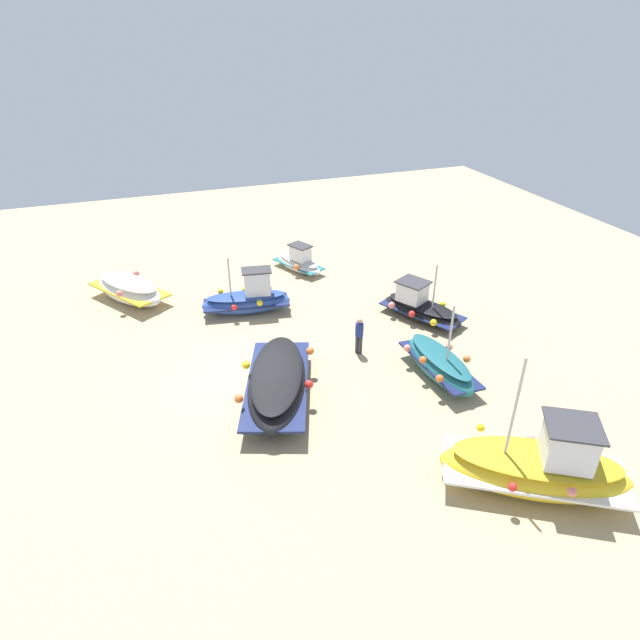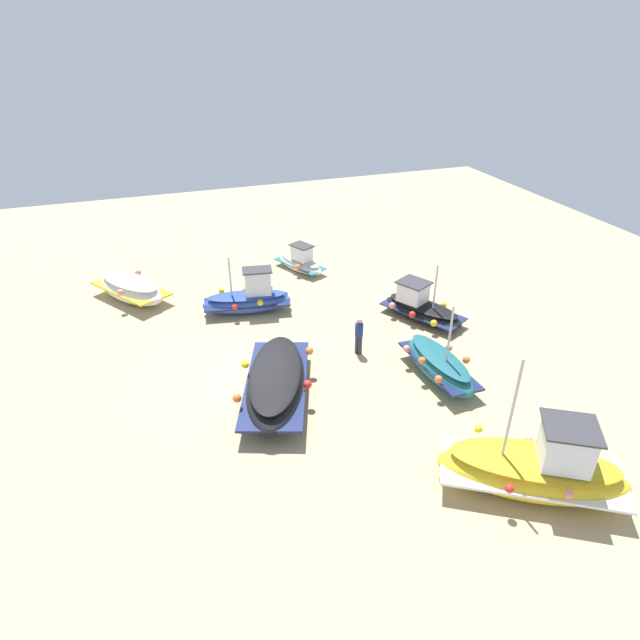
% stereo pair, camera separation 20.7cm
% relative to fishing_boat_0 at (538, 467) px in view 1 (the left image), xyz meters
% --- Properties ---
extents(ground_plane, '(50.97, 50.97, 0.00)m').
position_rel_fishing_boat_0_xyz_m(ground_plane, '(7.77, 6.07, -0.76)').
color(ground_plane, tan).
extents(fishing_boat_0, '(4.26, 5.35, 4.29)m').
position_rel_fishing_boat_0_xyz_m(fishing_boat_0, '(0.00, 0.00, 0.00)').
color(fishing_boat_0, gold).
rests_on(fishing_boat_0, ground_plane).
extents(fishing_boat_1, '(2.07, 4.11, 2.70)m').
position_rel_fishing_boat_0_xyz_m(fishing_boat_1, '(12.93, 5.15, -0.13)').
color(fishing_boat_1, '#2D4C9E').
rests_on(fishing_boat_1, ground_plane).
extents(fishing_boat_2, '(3.23, 2.25, 1.48)m').
position_rel_fishing_boat_0_xyz_m(fishing_boat_2, '(16.51, 1.61, -0.28)').
color(fishing_boat_2, white).
rests_on(fishing_boat_2, ground_plane).
extents(fishing_boat_3, '(5.70, 3.72, 1.19)m').
position_rel_fishing_boat_0_xyz_m(fishing_boat_3, '(6.44, 5.64, -0.15)').
color(fishing_boat_3, black).
rests_on(fishing_boat_3, ground_plane).
extents(fishing_boat_4, '(4.02, 3.01, 2.73)m').
position_rel_fishing_boat_0_xyz_m(fishing_boat_4, '(9.82, -1.84, -0.23)').
color(fishing_boat_4, black).
rests_on(fishing_boat_4, ground_plane).
extents(fishing_boat_5, '(3.89, 1.85, 3.19)m').
position_rel_fishing_boat_0_xyz_m(fishing_boat_5, '(5.62, -0.29, -0.22)').
color(fishing_boat_5, '#1E6670').
rests_on(fishing_boat_5, ground_plane).
extents(fishing_boat_6, '(4.37, 3.72, 1.15)m').
position_rel_fishing_boat_0_xyz_m(fishing_boat_6, '(15.93, 10.09, -0.20)').
color(fishing_boat_6, white).
rests_on(fishing_boat_6, ground_plane).
extents(person_walking, '(0.32, 0.32, 1.58)m').
position_rel_fishing_boat_0_xyz_m(person_walking, '(8.08, 1.85, 0.14)').
color(person_walking, '#2D2D38').
rests_on(person_walking, ground_plane).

